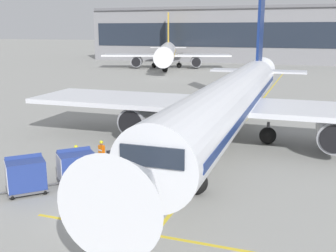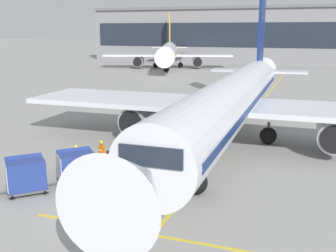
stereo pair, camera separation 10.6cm
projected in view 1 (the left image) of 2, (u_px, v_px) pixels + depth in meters
The scene contains 13 objects.
ground_plane at pixel (98, 216), 18.83m from camera, with size 600.00×600.00×0.00m, color gray.
parked_airplane at pixel (232, 100), 30.15m from camera, with size 31.67×40.89×13.64m.
belt_loader at pixel (134, 160), 24.32m from camera, with size 4.84×4.68×2.55m.
baggage_cart_lead at pixel (76, 166), 22.67m from camera, with size 2.55×2.55×1.91m.
baggage_cart_second at pixel (26, 174), 21.41m from camera, with size 2.55×2.55×1.91m.
ground_crew_by_loader at pixel (131, 159), 23.88m from camera, with size 0.31×0.56×1.74m.
ground_crew_by_carts at pixel (102, 152), 25.27m from camera, with size 0.54×0.36×1.74m.
ground_crew_marshaller at pixel (76, 157), 24.28m from camera, with size 0.46×0.43×1.74m.
safety_cone_engine_keepout at pixel (143, 144), 29.33m from camera, with size 0.65×0.65×0.73m.
apron_guidance_line_lead_in at pixel (225, 146), 30.29m from camera, with size 0.20×110.00×0.01m.
apron_guidance_line_stop_bar at pixel (160, 236), 17.03m from camera, with size 12.00×0.20×0.01m.
terminal_building at pixel (268, 35), 109.30m from camera, with size 94.29×19.99×14.17m.
distant_airplane at pixel (166, 53), 90.77m from camera, with size 28.56×37.04×12.58m.
Camera 1 is at (8.89, -15.27, 8.36)m, focal length 43.85 mm.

